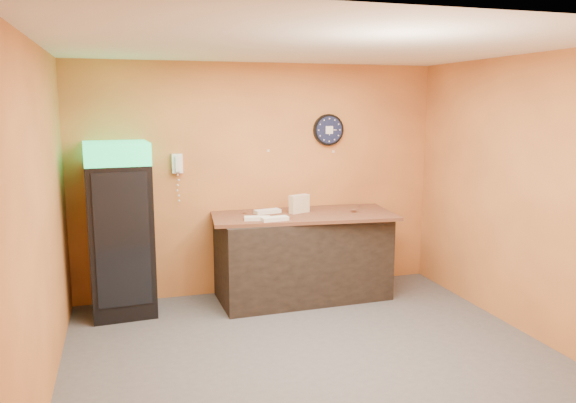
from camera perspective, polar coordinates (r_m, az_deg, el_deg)
name	(u,v)px	position (r m, az deg, el deg)	size (l,w,h in m)	color
floor	(313,355)	(5.43, 2.55, -15.32)	(4.50, 4.50, 0.00)	#47474C
back_wall	(260,179)	(6.90, -2.81, 2.26)	(4.50, 0.02, 2.80)	orange
left_wall	(41,223)	(4.77, -23.81, -1.97)	(0.02, 4.00, 2.80)	orange
right_wall	(526,196)	(6.11, 23.01, 0.51)	(0.02, 4.00, 2.80)	orange
ceiling	(315,45)	(4.94, 2.80, 15.56)	(4.50, 4.00, 0.02)	white
beverage_cooler	(120,232)	(6.40, -16.70, -2.99)	(0.71, 0.72, 1.91)	black
prep_counter	(303,257)	(6.77, 1.50, -5.68)	(1.99, 0.88, 1.00)	black
wall_clock	(329,130)	(7.07, 4.14, 7.27)	(0.39, 0.06, 0.39)	black
wall_phone	(177,163)	(6.65, -11.19, 3.81)	(0.12, 0.11, 0.22)	white
butcher_paper	(303,215)	(6.65, 1.52, -1.38)	(2.14, 0.96, 0.04)	brown
sub_roll_stack	(299,204)	(6.66, 1.15, -0.24)	(0.27, 0.18, 0.22)	beige
wrapped_sandwich_left	(257,218)	(6.26, -3.14, -1.71)	(0.29, 0.11, 0.04)	silver
wrapped_sandwich_mid	(275,219)	(6.22, -1.35, -1.76)	(0.30, 0.12, 0.04)	silver
wrapped_sandwich_right	(267,211)	(6.65, -2.11, -1.01)	(0.31, 0.12, 0.04)	silver
kitchen_tool	(308,208)	(6.80, 2.07, -0.72)	(0.06, 0.06, 0.06)	silver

